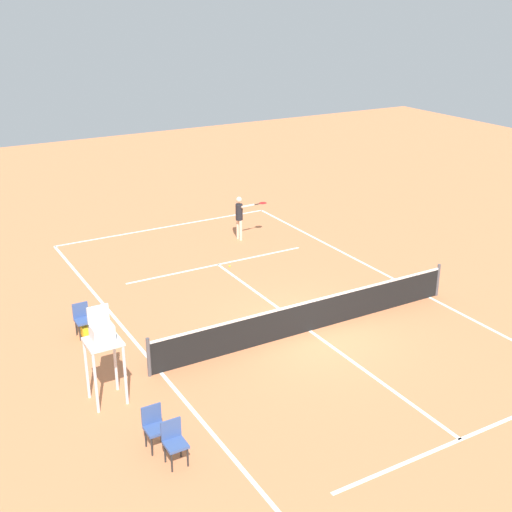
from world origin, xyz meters
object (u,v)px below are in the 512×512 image
object	(u,v)px
tennis_ball	(230,266)
courtside_chair_far	(174,440)
courtside_chair_near	(154,425)
player_serving	(240,214)
courtside_chair_mid	(82,318)
umpire_chair	(103,340)
equipment_bag	(95,329)

from	to	relation	value
tennis_ball	courtside_chair_far	xyz separation A→B (m)	(5.93, 8.84, 0.50)
courtside_chair_near	player_serving	bearing A→B (deg)	-126.66
courtside_chair_near	courtside_chair_mid	size ratio (longest dim) A/B	1.00
umpire_chair	courtside_chair_near	bearing A→B (deg)	98.15
tennis_ball	equipment_bag	xyz separation A→B (m)	(5.65, 2.51, 0.12)
umpire_chair	courtside_chair_mid	size ratio (longest dim) A/B	2.54
courtside_chair_mid	equipment_bag	xyz separation A→B (m)	(-0.30, 0.06, -0.38)
courtside_chair_far	equipment_bag	bearing A→B (deg)	-92.57
tennis_ball	equipment_bag	distance (m)	6.18
player_serving	umpire_chair	bearing A→B (deg)	-47.99
courtside_chair_mid	courtside_chair_far	size ratio (longest dim) A/B	1.00
player_serving	courtside_chair_mid	distance (m)	9.05
player_serving	courtside_chair_far	bearing A→B (deg)	-37.94
tennis_ball	umpire_chair	bearing A→B (deg)	42.88
player_serving	equipment_bag	world-z (taller)	player_serving
courtside_chair_near	courtside_chair_far	size ratio (longest dim) A/B	1.00
umpire_chair	equipment_bag	bearing A→B (deg)	-102.43
player_serving	courtside_chair_near	size ratio (longest dim) A/B	1.83
tennis_ball	player_serving	bearing A→B (deg)	-126.36
tennis_ball	courtside_chair_far	size ratio (longest dim) A/B	0.07
player_serving	umpire_chair	xyz separation A→B (m)	(8.13, 8.29, 0.57)
courtside_chair_near	courtside_chair_far	xyz separation A→B (m)	(-0.16, 0.68, 0.00)
player_serving	courtside_chair_mid	bearing A→B (deg)	-61.61
umpire_chair	equipment_bag	world-z (taller)	umpire_chair
courtside_chair_mid	courtside_chair_far	distance (m)	6.40
courtside_chair_mid	courtside_chair_far	world-z (taller)	same
umpire_chair	tennis_ball	bearing A→B (deg)	-137.12
courtside_chair_far	equipment_bag	distance (m)	6.35
player_serving	courtside_chair_mid	size ratio (longest dim) A/B	1.83
courtside_chair_far	equipment_bag	xyz separation A→B (m)	(-0.28, -6.33, -0.38)
player_serving	courtside_chair_far	world-z (taller)	player_serving
courtside_chair_mid	courtside_chair_far	xyz separation A→B (m)	(-0.02, 6.40, 0.00)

